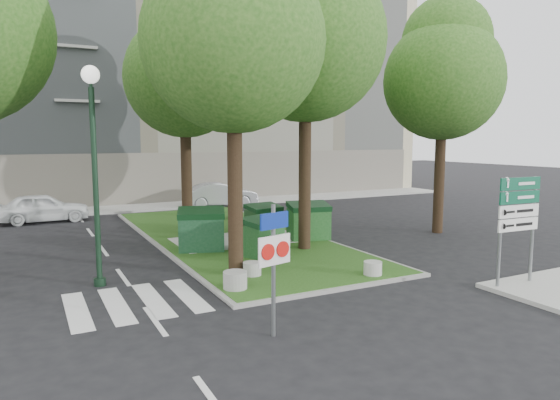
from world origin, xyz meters
TOP-DOWN VIEW (x-y plane):
  - ground at (0.00, 0.00)m, footprint 120.00×120.00m
  - median_island at (0.50, 8.00)m, footprint 6.00×16.00m
  - median_kerb at (0.50, 8.00)m, footprint 6.30×16.30m
  - building_sidewalk at (0.00, 18.50)m, footprint 42.00×3.00m
  - zebra_crossing at (-3.75, 1.50)m, footprint 5.00×3.00m
  - apartment_building at (0.00, 26.00)m, footprint 41.00×12.00m
  - tree_median_near_left at (-1.41, 2.56)m, footprint 5.20×5.20m
  - tree_median_near_right at (2.09, 4.56)m, footprint 5.60×5.60m
  - tree_median_mid at (-0.91, 9.06)m, footprint 4.80×4.80m
  - tree_median_far at (2.29, 12.06)m, footprint 5.80×5.80m
  - tree_street_right at (9.09, 5.06)m, footprint 5.00×5.00m
  - dumpster_a at (-1.41, 5.95)m, footprint 1.92×1.61m
  - dumpster_b at (0.19, 4.28)m, footprint 1.70×1.48m
  - dumpster_c at (1.79, 7.51)m, footprint 1.52×1.18m
  - dumpster_d at (3.00, 5.90)m, footprint 1.79×1.43m
  - bollard_left at (-2.10, 1.09)m, footprint 0.64×0.64m
  - bollard_right at (2.00, 0.50)m, footprint 0.54×0.54m
  - bollard_mid at (-1.17, 2.07)m, footprint 0.53×0.53m
  - litter_bin at (3.20, 11.57)m, footprint 0.40×0.40m
  - street_lamp at (-5.22, 3.42)m, footprint 0.48×0.48m
  - traffic_sign_pole at (-2.50, -2.00)m, footprint 0.82×0.25m
  - directional_sign at (4.91, -2.00)m, footprint 1.47×0.15m
  - car_white at (-6.20, 15.84)m, footprint 4.25×1.78m
  - car_silver at (3.50, 17.14)m, footprint 4.55×2.07m

SIDE VIEW (x-z plane):
  - ground at x=0.00m, z-range 0.00..0.00m
  - zebra_crossing at x=-3.75m, z-range 0.00..0.01m
  - median_kerb at x=0.50m, z-range 0.00..0.10m
  - median_island at x=0.50m, z-range 0.00..0.12m
  - building_sidewalk at x=0.00m, z-range 0.00..0.12m
  - bollard_mid at x=-1.17m, z-range 0.12..0.50m
  - bollard_right at x=2.00m, z-range 0.12..0.51m
  - bollard_left at x=-2.10m, z-range 0.12..0.58m
  - litter_bin at x=3.20m, z-range 0.12..0.83m
  - car_white at x=-6.20m, z-range 0.00..1.44m
  - car_silver at x=3.50m, z-range 0.00..1.45m
  - dumpster_c at x=1.79m, z-range 0.09..1.38m
  - dumpster_b at x=0.19m, z-range 0.09..1.41m
  - dumpster_d at x=3.00m, z-range 0.09..1.57m
  - dumpster_a at x=-1.41m, z-range 0.09..1.61m
  - traffic_sign_pole at x=-2.50m, z-range 0.39..3.17m
  - directional_sign at x=4.91m, z-range 0.60..3.54m
  - street_lamp at x=-5.22m, z-range 0.77..6.79m
  - tree_median_mid at x=-0.91m, z-range 1.98..11.97m
  - tree_street_right at x=9.09m, z-range 1.95..12.02m
  - tree_median_near_left at x=-1.41m, z-range 2.05..12.58m
  - tree_median_near_right at x=2.09m, z-range 2.26..13.72m
  - apartment_building at x=0.00m, z-range 0.00..16.00m
  - tree_median_far at x=2.29m, z-range 2.36..14.28m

